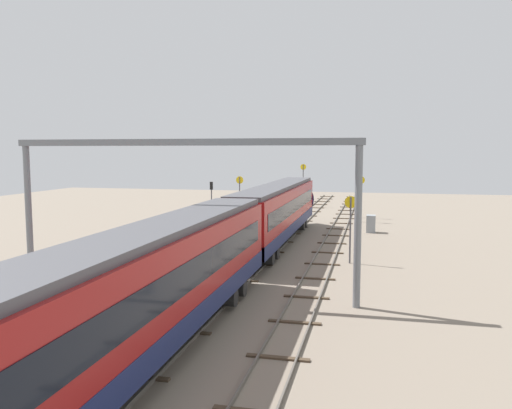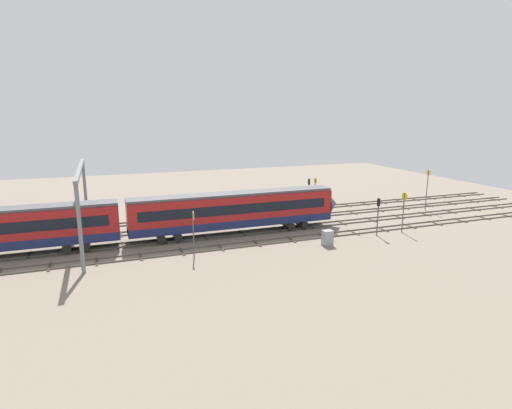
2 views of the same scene
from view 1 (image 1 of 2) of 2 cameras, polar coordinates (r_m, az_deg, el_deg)
name	(u,v)px [view 1 (image 1 of 2)]	position (r m, az deg, el deg)	size (l,w,h in m)	color
ground_plane	(260,237)	(46.41, 0.44, -3.60)	(105.95, 105.95, 0.00)	gray
track_near_foreground	(334,239)	(45.44, 8.63, -3.79)	(89.95, 2.40, 0.16)	#59544C
track_with_train	(284,237)	(45.98, 3.13, -3.62)	(89.95, 2.40, 0.16)	#59544C
track_middle	(236,235)	(46.92, -2.19, -3.42)	(89.95, 2.40, 0.16)	#59544C
track_second_far	(191,233)	(48.25, -7.25, -3.21)	(89.95, 2.40, 0.16)	#59544C
train	(242,235)	(31.08, -1.61, -3.38)	(50.40, 3.24, 4.80)	maroon
overhead_gantry	(180,177)	(27.12, -8.41, 2.99)	(0.40, 18.92, 8.32)	slate
speed_sign_near_foreground	(303,180)	(72.03, 5.25, 2.70)	(0.14, 0.81, 5.92)	#4C4C51
speed_sign_mid_trackside	(240,192)	(57.90, -1.83, 1.39)	(0.14, 0.83, 4.89)	#4C4C51
speed_sign_far_trackside	(361,191)	(60.62, 11.53, 1.52)	(0.14, 0.91, 4.83)	#4C4C51
speed_sign_distant_end	(350,220)	(35.68, 10.44, -1.76)	(0.14, 0.83, 4.65)	#4C4C51
signal_light_trackside_approach	(211,194)	(59.81, -4.96, 1.17)	(0.31, 0.32, 4.17)	#4C4C51
signal_light_trackside_departure	(360,196)	(57.03, 11.49, 0.98)	(0.31, 0.32, 4.40)	#4C4C51
relay_cabinet	(371,224)	(50.03, 12.63, -2.10)	(1.09, 0.85, 1.65)	gray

